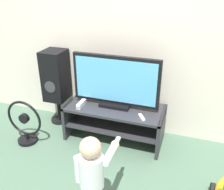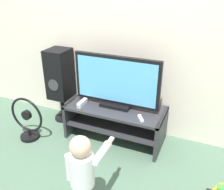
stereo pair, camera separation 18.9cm
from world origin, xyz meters
name	(u,v)px [view 2 (the right image)]	position (x,y,z in m)	size (l,w,h in m)	color
ground_plane	(107,149)	(0.00, 0.00, 0.00)	(16.00, 16.00, 0.00)	#4C6B56
wall_back	(127,26)	(0.00, 0.59, 1.30)	(10.00, 0.06, 2.60)	silver
tv_stand	(115,117)	(0.00, 0.26, 0.29)	(1.15, 0.51, 0.43)	#2D2D33
television	(116,83)	(0.00, 0.28, 0.73)	(1.01, 0.20, 0.61)	black
game_console	(82,103)	(-0.38, 0.14, 0.46)	(0.05, 0.18, 0.06)	white
remote_primary	(141,118)	(0.35, 0.11, 0.44)	(0.10, 0.13, 0.03)	white
child	(83,170)	(0.17, -0.82, 0.45)	(0.29, 0.44, 0.76)	#3F4C72
speaker_tower	(60,76)	(-0.84, 0.39, 0.64)	(0.27, 0.31, 0.99)	black
floor_fan	(28,121)	(-0.97, -0.16, 0.24)	(0.45, 0.23, 0.55)	black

